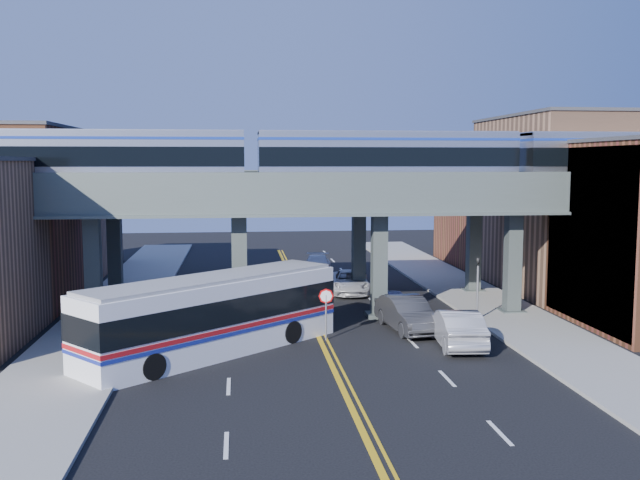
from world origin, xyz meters
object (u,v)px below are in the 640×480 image
object	(u,v)px
transit_train	(387,158)
transit_bus	(214,316)
car_lane_c	(350,282)
stop_sign	(326,306)
car_lane_a	(394,305)
car_lane_d	(317,265)
car_parked_curb	(457,328)
car_lane_b	(407,314)
traffic_signal	(478,282)

from	to	relation	value
transit_train	transit_bus	world-z (taller)	transit_train
car_lane_c	stop_sign	bearing A→B (deg)	-97.98
car_lane_a	car_lane_d	distance (m)	16.34
car_parked_curb	transit_bus	bearing A→B (deg)	5.16
car_lane_b	car_lane_a	bearing A→B (deg)	83.78
transit_bus	car_lane_d	distance (m)	23.78
car_lane_a	car_lane_b	xyz separation A→B (m)	(0.07, -3.04, 0.12)
transit_train	traffic_signal	size ratio (longest dim) A/B	11.02
traffic_signal	transit_bus	distance (m)	15.24
stop_sign	car_lane_c	xyz separation A→B (m)	(3.23, 12.70, -0.99)
transit_bus	car_lane_d	bearing A→B (deg)	30.93
car_parked_curb	traffic_signal	bearing A→B (deg)	-113.94
car_lane_c	car_lane_d	world-z (taller)	car_lane_d
stop_sign	car_lane_c	bearing A→B (deg)	75.75
transit_train	transit_bus	size ratio (longest dim) A/B	3.70
car_lane_b	car_lane_c	size ratio (longest dim) A/B	1.00
car_lane_d	car_parked_curb	size ratio (longest dim) A/B	0.96
car_parked_curb	stop_sign	bearing A→B (deg)	-11.67
car_lane_b	transit_bus	bearing A→B (deg)	-168.86
transit_train	transit_bus	bearing A→B (deg)	-144.42
transit_bus	car_lane_d	xyz separation A→B (m)	(7.38, 22.58, -1.03)
traffic_signal	car_lane_c	bearing A→B (deg)	120.32
traffic_signal	car_lane_a	world-z (taller)	traffic_signal
transit_train	car_lane_a	distance (m)	8.43
traffic_signal	car_parked_curb	size ratio (longest dim) A/B	0.74
transit_train	stop_sign	world-z (taller)	transit_train
car_lane_a	car_lane_b	bearing A→B (deg)	-86.26
transit_train	traffic_signal	xyz separation A→B (m)	(4.81, -2.00, -6.89)
transit_train	stop_sign	bearing A→B (deg)	-129.26
car_lane_c	car_parked_curb	bearing A→B (deg)	-72.20
car_lane_c	car_parked_curb	size ratio (longest dim) A/B	1.00
car_lane_b	car_lane_d	bearing A→B (deg)	90.46
traffic_signal	car_lane_b	size ratio (longest dim) A/B	0.75
stop_sign	car_parked_curb	xyz separation A→B (m)	(6.20, -1.87, -0.85)
traffic_signal	car_lane_d	bearing A→B (deg)	111.71
transit_train	transit_bus	distance (m)	13.94
car_lane_b	car_lane_c	bearing A→B (deg)	89.20
traffic_signal	car_lane_d	world-z (taller)	traffic_signal
traffic_signal	car_lane_a	bearing A→B (deg)	160.43
transit_train	traffic_signal	world-z (taller)	transit_train
traffic_signal	stop_sign	bearing A→B (deg)	-161.37
car_lane_c	car_parked_curb	distance (m)	14.87
transit_train	car_lane_a	xyz separation A→B (m)	(0.39, -0.43, -8.41)
stop_sign	transit_bus	bearing A→B (deg)	-161.22
car_lane_a	car_lane_c	distance (m)	8.23
car_lane_d	stop_sign	bearing A→B (deg)	-87.58
transit_train	car_lane_c	xyz separation A→B (m)	(-0.86, 7.70, -8.42)
transit_train	transit_bus	xyz separation A→B (m)	(-9.62, -6.88, -7.39)
car_lane_b	car_parked_curb	size ratio (longest dim) A/B	1.00
transit_bus	car_lane_a	xyz separation A→B (m)	(10.01, 6.45, -1.02)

